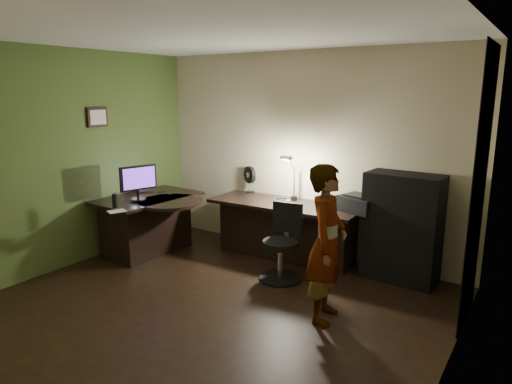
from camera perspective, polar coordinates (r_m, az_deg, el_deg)
The scene contains 27 objects.
floor at distance 4.90m, azimuth -5.46°, elevation -14.03°, with size 4.50×4.00×0.01m, color black.
ceiling at distance 4.42m, azimuth -6.23°, elevation 19.24°, with size 4.50×4.00×0.01m, color silver.
wall_back at distance 6.13m, azimuth 6.12°, elevation 4.65°, with size 4.50×0.01×2.70m, color tan.
wall_front at distance 3.22m, azimuth -29.00°, elevation -4.08°, with size 4.50×0.01×2.70m, color tan.
wall_left at distance 6.13m, azimuth -22.44°, elevation 3.77°, with size 0.01×4.00×2.70m, color tan.
wall_right at distance 3.53m, azimuth 23.87°, elevation -2.19°, with size 0.01×4.00×2.70m, color tan.
green_wall_overlay at distance 6.12m, azimuth -22.36°, elevation 3.76°, with size 0.00×4.00×2.70m, color #465E28.
arched_doorway at distance 4.66m, azimuth 26.09°, elevation 0.32°, with size 0.01×0.90×2.60m, color black.
french_door at distance 3.11m, azimuth 21.25°, elevation -9.73°, with size 0.02×0.92×2.10m, color white.
framed_picture at distance 6.32m, azimuth -19.25°, elevation 8.82°, with size 0.04×0.30×0.25m, color black.
desk_left at distance 6.43m, azimuth -13.23°, elevation -3.98°, with size 0.84×1.36×0.79m, color black.
desk_right at distance 6.06m, azimuth 3.50°, elevation -4.84°, with size 2.01×0.70×0.75m, color black.
cabinet at distance 5.56m, azimuth 17.76°, elevation -4.27°, with size 0.85×0.42×1.27m, color black.
laptop_stand at distance 6.66m, azimuth -13.91°, elevation 0.64°, with size 0.22×0.19×0.09m, color silver.
laptop at distance 6.63m, azimuth -13.98°, elevation 1.89°, with size 0.31×0.29×0.21m, color silver.
monitor at distance 6.06m, azimuth -14.57°, elevation 0.55°, with size 0.10×0.49×0.32m, color black.
mouse at distance 5.58m, azimuth -15.07°, elevation -1.98°, with size 0.07×0.10×0.04m, color silver.
phone at distance 6.46m, azimuth -11.81°, elevation 0.00°, with size 0.07×0.13×0.01m, color black.
pen at distance 6.29m, azimuth -10.65°, elevation -0.29°, with size 0.01×0.13×0.01m, color black.
speaker at distance 5.73m, azimuth -17.23°, elevation -1.07°, with size 0.07×0.07×0.17m, color black.
notepad at distance 5.56m, azimuth -17.01°, elevation -2.31°, with size 0.14×0.20×0.01m, color silver.
desk_fan at distance 6.54m, azimuth -0.74°, elevation 1.60°, with size 0.25×0.13×0.38m, color black.
headphones at distance 5.87m, azimuth 3.35°, elevation -1.11°, with size 0.20×0.09×0.10m, color #29488D.
printer at distance 5.65m, azimuth 12.82°, elevation -1.36°, with size 0.47×0.36×0.21m, color black.
desk_lamp at distance 6.05m, azimuth 4.82°, elevation 1.99°, with size 0.16×0.30×0.66m, color black.
office_chair at distance 5.35m, azimuth 3.10°, elevation -6.43°, with size 0.50×0.50×0.90m, color black.
person at distance 4.40m, azimuth 8.83°, elevation -6.41°, with size 0.55×0.36×1.53m, color #D8A88C.
Camera 1 is at (2.78, -3.39, 2.18)m, focal length 32.00 mm.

